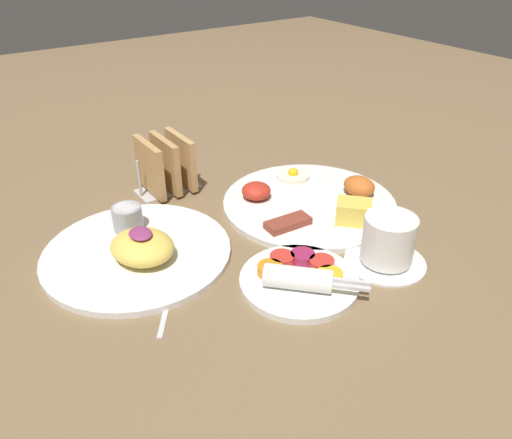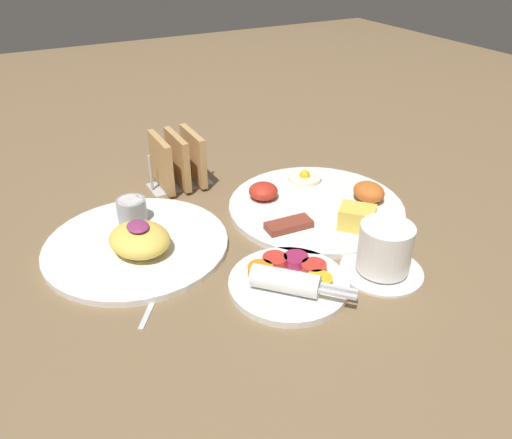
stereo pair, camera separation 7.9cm
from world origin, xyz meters
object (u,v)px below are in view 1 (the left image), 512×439
object	(u,v)px
plate_foreground	(138,248)
coffee_cup	(388,243)
plate_condiments	(299,277)
plate_breakfast	(312,201)
toast_rack	(166,166)

from	to	relation	value
plate_foreground	coffee_cup	world-z (taller)	coffee_cup
coffee_cup	plate_condiments	bearing A→B (deg)	-104.00
plate_foreground	plate_breakfast	bearing A→B (deg)	83.94
plate_foreground	toast_rack	bearing A→B (deg)	141.94
plate_condiments	toast_rack	size ratio (longest dim) A/B	1.50
plate_breakfast	toast_rack	distance (m)	0.28
plate_foreground	toast_rack	xyz separation A→B (m)	(-0.17, 0.13, 0.03)
plate_condiments	plate_breakfast	bearing A→B (deg)	135.26
plate_breakfast	coffee_cup	bearing A→B (deg)	-6.45
plate_condiments	coffee_cup	size ratio (longest dim) A/B	1.45
plate_breakfast	toast_rack	size ratio (longest dim) A/B	2.65
plate_breakfast	plate_foreground	size ratio (longest dim) A/B	1.08
plate_foreground	toast_rack	world-z (taller)	toast_rack
plate_foreground	coffee_cup	size ratio (longest dim) A/B	2.37
plate_breakfast	plate_foreground	bearing A→B (deg)	-96.06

